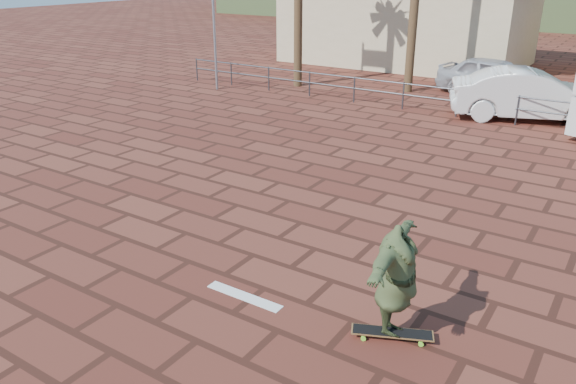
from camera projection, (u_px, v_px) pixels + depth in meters
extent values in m
plane|color=brown|center=(253.00, 255.00, 10.40)|extent=(120.00, 120.00, 0.00)
cube|color=white|center=(244.00, 296.00, 9.12)|extent=(1.40, 0.22, 0.01)
cylinder|color=#47494F|center=(197.00, 69.00, 25.57)|extent=(0.06, 0.06, 1.00)
cylinder|color=#47494F|center=(231.00, 74.00, 24.56)|extent=(0.06, 0.06, 1.00)
cylinder|color=#47494F|center=(269.00, 79.00, 23.55)|extent=(0.06, 0.06, 1.00)
cylinder|color=#47494F|center=(310.00, 84.00, 22.54)|extent=(0.06, 0.06, 1.00)
cylinder|color=#47494F|center=(354.00, 90.00, 21.53)|extent=(0.06, 0.06, 1.00)
cylinder|color=#47494F|center=(403.00, 96.00, 20.52)|extent=(0.06, 0.06, 1.00)
cylinder|color=#47494F|center=(457.00, 103.00, 19.52)|extent=(0.06, 0.06, 1.00)
cylinder|color=#47494F|center=(517.00, 110.00, 18.51)|extent=(0.06, 0.06, 1.00)
cylinder|color=#47494F|center=(459.00, 90.00, 19.34)|extent=(24.00, 0.05, 0.05)
cylinder|color=#47494F|center=(457.00, 101.00, 19.50)|extent=(24.00, 0.05, 0.05)
cylinder|color=brown|center=(298.00, 2.00, 23.32)|extent=(0.36, 0.36, 7.00)
cube|color=beige|center=(407.00, 24.00, 29.73)|extent=(12.00, 7.00, 4.00)
cube|color=olive|center=(392.00, 332.00, 8.06)|extent=(1.17, 0.71, 0.02)
cube|color=black|center=(392.00, 332.00, 8.06)|extent=(1.12, 0.67, 0.00)
cube|color=silver|center=(364.00, 332.00, 8.13)|extent=(0.14, 0.20, 0.03)
cube|color=silver|center=(421.00, 337.00, 8.02)|extent=(0.14, 0.20, 0.03)
cylinder|color=#85EB31|center=(363.00, 338.00, 8.04)|extent=(0.08, 0.06, 0.07)
cylinder|color=#85EB31|center=(364.00, 329.00, 8.25)|extent=(0.08, 0.06, 0.07)
cylinder|color=#85EB31|center=(421.00, 344.00, 7.92)|extent=(0.08, 0.06, 0.07)
cylinder|color=#85EB31|center=(420.00, 334.00, 8.13)|extent=(0.08, 0.06, 0.07)
imported|color=#3A4726|center=(397.00, 281.00, 7.73)|extent=(0.88, 2.15, 1.70)
imported|color=#AEB0B6|center=(495.00, 77.00, 22.40)|extent=(4.79, 2.61, 1.54)
imported|color=silver|center=(530.00, 95.00, 19.08)|extent=(5.45, 3.48, 1.70)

